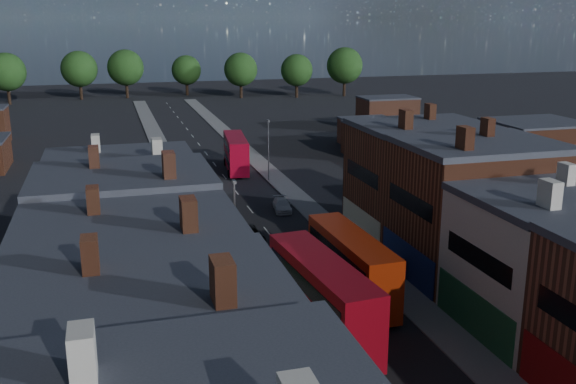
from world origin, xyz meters
TOP-DOWN VIEW (x-y plane):
  - pavement_west at (-6.50, 50.00)m, footprint 3.00×200.00m
  - pavement_east at (6.50, 50.00)m, footprint 3.00×200.00m
  - lamp_post_2 at (-5.20, 30.00)m, footprint 0.25×0.70m
  - lamp_post_3 at (5.20, 60.00)m, footprint 0.25×0.70m
  - bus_0 at (-1.84, 17.62)m, footprint 4.05×12.83m
  - bus_1 at (2.28, 22.82)m, footprint 3.33×11.91m
  - bus_2 at (2.23, 66.88)m, footprint 3.78×11.54m
  - car_2 at (-2.35, 37.67)m, footprint 2.59×5.05m
  - car_3 at (3.34, 46.60)m, footprint 2.36×4.62m
  - ped_3 at (7.70, 24.96)m, footprint 0.77×1.14m

SIDE VIEW (x-z plane):
  - pavement_west at x=-6.50m, z-range 0.00..0.12m
  - pavement_east at x=6.50m, z-range 0.00..0.12m
  - car_3 at x=3.34m, z-range 0.00..1.29m
  - car_2 at x=-2.35m, z-range 0.00..1.36m
  - ped_3 at x=7.70m, z-range 0.12..1.90m
  - bus_2 at x=2.23m, z-range 0.19..5.08m
  - bus_1 at x=2.28m, z-range 0.20..5.30m
  - bus_0 at x=-1.84m, z-range 0.22..5.67m
  - lamp_post_2 at x=-5.20m, z-range 0.64..8.77m
  - lamp_post_3 at x=5.20m, z-range 0.64..8.77m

